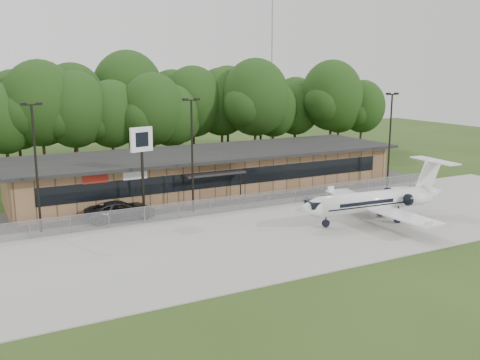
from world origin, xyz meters
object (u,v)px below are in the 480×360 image
terminal (209,170)px  pole_sign (142,149)px  suv (121,211)px  business_jet (377,201)px

terminal → pole_sign: size_ratio=5.18×
suv → pole_sign: size_ratio=0.75×
terminal → business_jet: business_jet is taller
business_jet → pole_sign: bearing=153.4°
terminal → suv: 13.32m
suv → business_jet: bearing=-119.8°
terminal → pole_sign: (-9.48, -7.14, 3.88)m
terminal → business_jet: (7.52, -17.40, -0.37)m
pole_sign → suv: bearing=154.1°
pole_sign → terminal: bearing=23.3°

